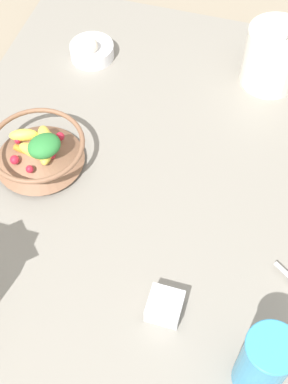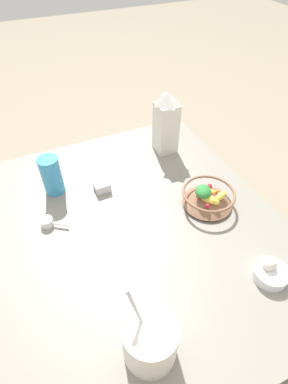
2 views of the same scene
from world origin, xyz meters
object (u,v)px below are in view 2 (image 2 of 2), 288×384
(fruit_bowl, at_px, (208,197))
(spice_jar, at_px, (102,186))
(milk_carton, at_px, (166,123))
(garlic_bowl, at_px, (270,272))
(drinking_cup, at_px, (51,175))
(yogurt_tub, at_px, (150,340))

(fruit_bowl, relative_size, spice_jar, 3.34)
(fruit_bowl, bearing_deg, milk_carton, -92.87)
(spice_jar, xyz_separation_m, garlic_bowl, (-0.33, 0.57, 0.01))
(fruit_bowl, xyz_separation_m, spice_jar, (0.33, -0.24, -0.02))
(drinking_cup, relative_size, spice_jar, 2.69)
(milk_carton, height_order, drinking_cup, milk_carton)
(yogurt_tub, height_order, drinking_cup, yogurt_tub)
(drinking_cup, distance_m, spice_jar, 0.19)
(spice_jar, relative_size, garlic_bowl, 0.56)
(fruit_bowl, distance_m, garlic_bowl, 0.33)
(fruit_bowl, xyz_separation_m, drinking_cup, (0.50, -0.31, 0.04))
(fruit_bowl, bearing_deg, yogurt_tub, 42.27)
(yogurt_tub, bearing_deg, fruit_bowl, -137.73)
(drinking_cup, relative_size, garlic_bowl, 1.50)
(garlic_bowl, bearing_deg, yogurt_tub, 5.92)
(yogurt_tub, relative_size, garlic_bowl, 2.26)
(spice_jar, bearing_deg, yogurt_tub, 82.30)
(milk_carton, relative_size, spice_jar, 4.71)
(garlic_bowl, bearing_deg, fruit_bowl, -88.96)
(spice_jar, distance_m, garlic_bowl, 0.66)
(milk_carton, xyz_separation_m, drinking_cup, (0.52, 0.07, -0.06))
(drinking_cup, xyz_separation_m, garlic_bowl, (-0.50, 0.64, -0.06))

